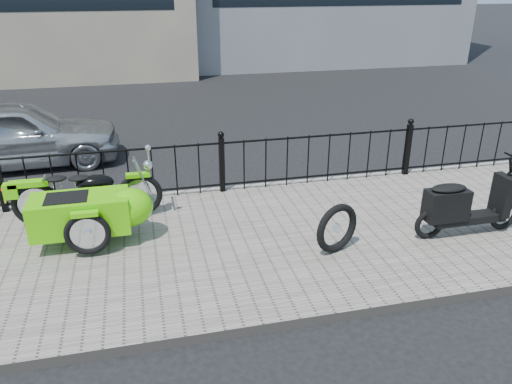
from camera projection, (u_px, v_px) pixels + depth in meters
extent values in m
plane|color=black|center=(238.00, 231.00, 7.59)|extent=(120.00, 120.00, 0.00)
cube|color=#6E665D|center=(245.00, 243.00, 7.12)|extent=(30.00, 3.80, 0.12)
cube|color=gray|center=(221.00, 191.00, 8.85)|extent=(30.00, 0.10, 0.12)
cylinder|color=black|center=(221.00, 143.00, 8.36)|extent=(14.00, 0.04, 0.04)
cylinder|color=black|center=(222.00, 184.00, 8.66)|extent=(14.00, 0.04, 0.04)
cube|color=black|center=(0.00, 183.00, 7.76)|extent=(0.09, 0.09, 0.96)
cube|color=black|center=(222.00, 165.00, 8.51)|extent=(0.09, 0.09, 0.96)
sphere|color=black|center=(221.00, 135.00, 8.30)|extent=(0.11, 0.11, 0.11)
cube|color=black|center=(407.00, 150.00, 9.27)|extent=(0.09, 0.09, 0.96)
sphere|color=black|center=(411.00, 122.00, 9.05)|extent=(0.11, 0.11, 0.11)
torus|color=black|center=(140.00, 195.00, 7.68)|extent=(0.69, 0.09, 0.69)
torus|color=black|center=(36.00, 204.00, 7.36)|extent=(0.69, 0.09, 0.69)
torus|color=black|center=(88.00, 234.00, 6.52)|extent=(0.60, 0.08, 0.60)
cube|color=gray|center=(89.00, 198.00, 7.51)|extent=(0.34, 0.22, 0.24)
cylinder|color=black|center=(90.00, 203.00, 7.54)|extent=(1.40, 0.04, 0.04)
ellipsoid|color=black|center=(95.00, 183.00, 7.45)|extent=(0.54, 0.29, 0.26)
cylinder|color=silver|center=(148.00, 156.00, 7.48)|extent=(0.03, 0.56, 0.03)
cylinder|color=silver|center=(142.00, 176.00, 7.57)|extent=(0.25, 0.04, 0.59)
sphere|color=silver|center=(148.00, 165.00, 7.53)|extent=(0.15, 0.15, 0.15)
cube|color=#59DA07|center=(138.00, 175.00, 7.55)|extent=(0.36, 0.12, 0.06)
cube|color=#59DA07|center=(28.00, 183.00, 7.22)|extent=(0.55, 0.16, 0.08)
ellipsoid|color=black|center=(79.00, 178.00, 7.36)|extent=(0.31, 0.22, 0.08)
ellipsoid|color=black|center=(56.00, 179.00, 7.28)|extent=(0.31, 0.22, 0.08)
sphere|color=red|center=(3.00, 190.00, 7.16)|extent=(0.07, 0.07, 0.07)
cube|color=yellow|center=(6.00, 198.00, 7.32)|extent=(0.02, 0.14, 0.10)
cube|color=#59DA07|center=(81.00, 214.00, 6.79)|extent=(1.30, 0.62, 0.50)
ellipsoid|color=#59DA07|center=(129.00, 207.00, 6.92)|extent=(0.65, 0.60, 0.54)
cube|color=black|center=(66.00, 199.00, 6.67)|extent=(0.55, 0.43, 0.06)
cube|color=#59DA07|center=(85.00, 214.00, 6.40)|extent=(0.34, 0.11, 0.06)
torus|color=black|center=(504.00, 215.00, 7.31)|extent=(0.45, 0.08, 0.45)
torus|color=black|center=(429.00, 224.00, 7.05)|extent=(0.45, 0.08, 0.45)
cube|color=black|center=(467.00, 218.00, 7.17)|extent=(1.11, 0.24, 0.11)
cube|color=black|center=(446.00, 205.00, 6.99)|extent=(0.61, 0.29, 0.44)
ellipsoid|color=black|center=(449.00, 188.00, 6.89)|extent=(0.52, 0.26, 0.10)
cube|color=black|center=(502.00, 195.00, 7.15)|extent=(0.13, 0.33, 0.61)
cylinder|color=black|center=(511.00, 173.00, 7.04)|extent=(0.17, 0.04, 0.49)
torus|color=black|center=(337.00, 228.00, 6.65)|extent=(0.69, 0.35, 0.70)
imported|color=#B0B2B7|center=(17.00, 134.00, 9.96)|extent=(4.02, 1.82, 1.34)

